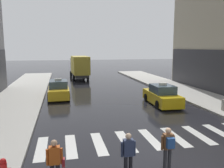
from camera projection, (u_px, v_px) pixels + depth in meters
name	position (u px, v px, depth m)	size (l,w,h in m)	color
ground_plane	(180.00, 168.00, 9.15)	(160.00, 160.00, 0.00)	black
crosswalk_markings	(151.00, 139.00, 12.04)	(11.30, 2.80, 0.01)	silver
taxi_lead	(162.00, 96.00, 19.18)	(2.03, 4.59, 1.80)	yellow
taxi_second	(59.00, 90.00, 21.81)	(1.98, 4.56, 1.80)	gold
box_truck	(79.00, 66.00, 34.76)	(2.54, 7.62, 3.35)	#2D2D2D
pedestrian_with_backpack	(168.00, 145.00, 8.89)	(0.55, 0.43, 1.65)	#333338
pedestrian_with_handbag	(55.00, 160.00, 7.78)	(0.60, 0.24, 1.65)	black
pedestrian_plain_coat	(128.00, 152.00, 8.37)	(0.55, 0.24, 1.65)	black
fire_hydrant	(3.00, 168.00, 8.11)	(0.48, 0.24, 0.72)	red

